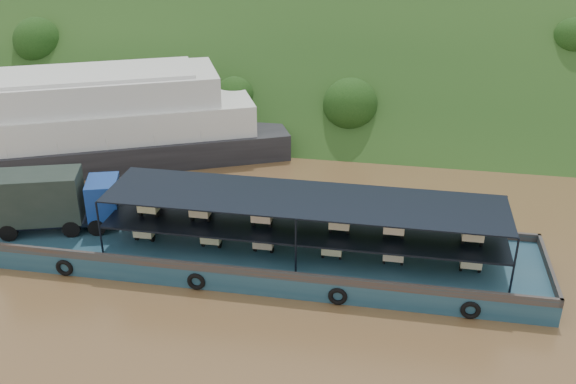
# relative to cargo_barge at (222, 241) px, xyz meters

# --- Properties ---
(ground) EXTENTS (160.00, 160.00, 0.00)m
(ground) POSITION_rel_cargo_barge_xyz_m (5.43, 0.49, -1.25)
(ground) COLOR brown
(ground) RESTS_ON ground
(hillside) EXTENTS (140.00, 39.60, 39.60)m
(hillside) POSITION_rel_cargo_barge_xyz_m (5.43, 36.49, -1.25)
(hillside) COLOR #193914
(hillside) RESTS_ON ground
(cargo_barge) EXTENTS (35.00, 7.18, 5.00)m
(cargo_barge) POSITION_rel_cargo_barge_xyz_m (0.00, 0.00, 0.00)
(cargo_barge) COLOR #16394D
(cargo_barge) RESTS_ON ground
(passenger_ferry) EXTENTS (36.93, 23.20, 7.37)m
(passenger_ferry) POSITION_rel_cargo_barge_xyz_m (-17.08, 12.75, 1.94)
(passenger_ferry) COLOR black
(passenger_ferry) RESTS_ON ground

